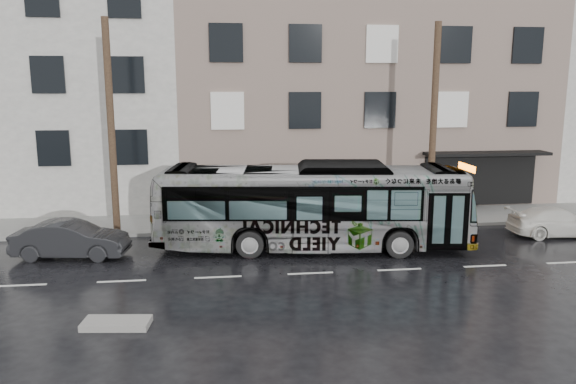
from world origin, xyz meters
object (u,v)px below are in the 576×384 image
at_px(utility_pole_front, 433,126).
at_px(dark_sedan, 71,239).
at_px(bus, 312,206).
at_px(utility_pole_rear, 111,129).
at_px(white_sedan, 557,222).
at_px(sign_post, 453,197).

distance_m(utility_pole_front, dark_sedan, 15.97).
xyz_separation_m(bus, dark_sedan, (-9.25, -0.02, -1.03)).
height_order(utility_pole_front, utility_pole_rear, same).
height_order(utility_pole_front, white_sedan, utility_pole_front).
xyz_separation_m(utility_pole_rear, bus, (8.04, -2.81, -2.93)).
height_order(sign_post, bus, bus).
relative_size(utility_pole_front, utility_pole_rear, 1.00).
relative_size(utility_pole_front, dark_sedan, 2.13).
distance_m(utility_pole_front, white_sedan, 6.75).
relative_size(bus, white_sedan, 2.93).
height_order(utility_pole_rear, dark_sedan, utility_pole_rear).
xyz_separation_m(utility_pole_front, bus, (-5.96, -2.81, -2.93)).
height_order(sign_post, white_sedan, sign_post).
bearing_deg(bus, white_sedan, -79.79).
xyz_separation_m(sign_post, bus, (-7.06, -2.81, 0.37)).
bearing_deg(dark_sedan, utility_pole_front, -72.74).
bearing_deg(bus, utility_pole_front, -57.67).
height_order(utility_pole_front, bus, utility_pole_front).
relative_size(sign_post, bus, 0.19).
xyz_separation_m(sign_post, white_sedan, (3.84, -2.21, -0.74)).
distance_m(bus, dark_sedan, 9.30).
bearing_deg(utility_pole_rear, bus, -19.30).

